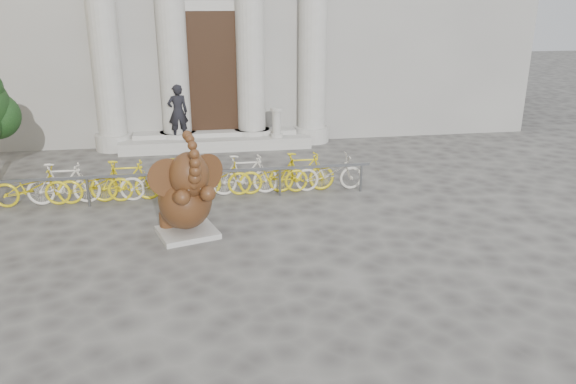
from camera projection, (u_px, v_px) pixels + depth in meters
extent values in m
plane|color=#474442|center=(243.00, 289.00, 9.28)|extent=(80.00, 80.00, 0.00)
cube|color=black|center=(213.00, 74.00, 17.78)|extent=(2.40, 0.16, 4.00)
cylinder|color=#A8A59E|center=(102.00, 18.00, 16.62)|extent=(0.90, 0.90, 8.00)
cylinder|color=#A8A59E|center=(170.00, 18.00, 16.93)|extent=(0.90, 0.90, 8.00)
cylinder|color=#A8A59E|center=(250.00, 18.00, 17.30)|extent=(0.90, 0.90, 8.00)
cylinder|color=#A8A59E|center=(313.00, 17.00, 17.61)|extent=(0.90, 0.90, 8.00)
cube|color=#A8A59E|center=(216.00, 143.00, 17.99)|extent=(6.00, 1.20, 0.36)
cube|color=#A8A59E|center=(188.00, 232.00, 11.40)|extent=(1.36, 1.28, 0.11)
ellipsoid|color=black|center=(183.00, 211.00, 11.48)|extent=(1.15, 1.12, 0.72)
ellipsoid|color=black|center=(185.00, 199.00, 11.19)|extent=(1.41, 1.59, 1.16)
cylinder|color=black|center=(167.00, 219.00, 11.54)|extent=(0.42, 0.42, 0.29)
cylinder|color=black|center=(196.00, 214.00, 11.79)|extent=(0.42, 0.42, 0.29)
cylinder|color=black|center=(179.00, 198.00, 10.63)|extent=(0.45, 0.72, 0.44)
cylinder|color=black|center=(203.00, 194.00, 10.84)|extent=(0.45, 0.72, 0.44)
ellipsoid|color=black|center=(189.00, 175.00, 10.64)|extent=(0.93, 0.90, 0.89)
cylinder|color=black|center=(168.00, 178.00, 10.61)|extent=(0.76, 0.08, 0.76)
cylinder|color=black|center=(206.00, 173.00, 10.93)|extent=(0.66, 0.48, 0.76)
cone|color=beige|center=(186.00, 188.00, 10.46)|extent=(0.20, 0.26, 0.12)
cone|color=beige|center=(200.00, 186.00, 10.57)|extent=(0.08, 0.26, 0.12)
cube|color=slate|center=(186.00, 173.00, 13.11)|extent=(8.93, 0.06, 0.06)
cylinder|color=slate|center=(88.00, 192.00, 12.88)|extent=(0.06, 0.06, 0.70)
cylinder|color=slate|center=(187.00, 187.00, 13.23)|extent=(0.06, 0.06, 0.70)
cylinder|color=slate|center=(280.00, 182.00, 13.57)|extent=(0.06, 0.06, 0.70)
cylinder|color=slate|center=(361.00, 178.00, 13.89)|extent=(0.06, 0.06, 0.70)
imported|color=gold|center=(31.00, 185.00, 12.86)|extent=(1.70, 0.50, 1.00)
imported|color=beige|center=(63.00, 184.00, 12.97)|extent=(1.66, 0.47, 1.00)
imported|color=gold|center=(95.00, 182.00, 13.08)|extent=(1.70, 0.50, 1.00)
imported|color=gold|center=(126.00, 181.00, 13.19)|extent=(1.66, 0.47, 1.00)
imported|color=beige|center=(156.00, 179.00, 13.30)|extent=(1.70, 0.50, 1.00)
imported|color=gold|center=(186.00, 178.00, 13.41)|extent=(1.66, 0.47, 1.00)
imported|color=gold|center=(216.00, 176.00, 13.52)|extent=(1.70, 0.50, 1.00)
imported|color=beige|center=(245.00, 175.00, 13.63)|extent=(1.66, 0.47, 1.00)
imported|color=gold|center=(273.00, 173.00, 13.74)|extent=(1.70, 0.50, 1.00)
imported|color=gold|center=(301.00, 172.00, 13.85)|extent=(1.66, 0.47, 1.00)
imported|color=beige|center=(329.00, 171.00, 13.96)|extent=(1.70, 0.50, 1.00)
imported|color=black|center=(178.00, 112.00, 17.42)|extent=(0.70, 0.53, 1.72)
cylinder|color=#A8A59E|center=(277.00, 135.00, 17.93)|extent=(0.38, 0.38, 0.12)
cylinder|color=#A8A59E|center=(277.00, 124.00, 17.81)|extent=(0.27, 0.27, 0.86)
cylinder|color=#A8A59E|center=(276.00, 109.00, 17.66)|extent=(0.38, 0.38, 0.10)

